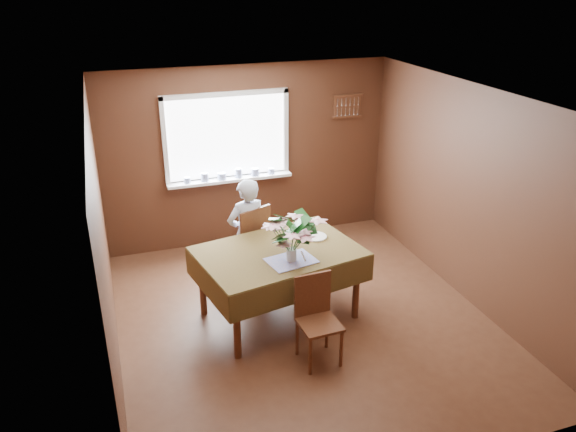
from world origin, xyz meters
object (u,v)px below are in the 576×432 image
object	(u,v)px
chair_far	(250,243)
seated_woman	(247,234)
dining_table	(279,259)
chair_near	(316,314)
flower_bouquet	(291,234)

from	to	relation	value
chair_far	seated_woman	bearing A→B (deg)	17.36
chair_far	dining_table	bearing A→B (deg)	73.46
dining_table	chair_far	bearing A→B (deg)	86.86
chair_near	flower_bouquet	world-z (taller)	flower_bouquet
dining_table	seated_woman	size ratio (longest dim) A/B	1.35
chair_near	flower_bouquet	size ratio (longest dim) A/B	1.62
chair_near	flower_bouquet	bearing A→B (deg)	94.42
chair_far	chair_near	size ratio (longest dim) A/B	1.16
dining_table	flower_bouquet	world-z (taller)	flower_bouquet
chair_near	flower_bouquet	xyz separation A→B (m)	(-0.07, 0.55, 0.64)
dining_table	chair_near	bearing A→B (deg)	-92.27
dining_table	seated_woman	xyz separation A→B (m)	(-0.15, 0.77, -0.02)
dining_table	seated_woman	world-z (taller)	seated_woman
chair_far	chair_near	xyz separation A→B (m)	(0.24, -1.62, -0.07)
dining_table	flower_bouquet	size ratio (longest dim) A/B	3.40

